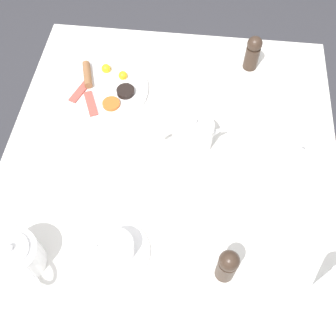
# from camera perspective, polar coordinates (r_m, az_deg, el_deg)

# --- Properties ---
(ground_plane) EXTENTS (8.00, 8.00, 0.00)m
(ground_plane) POSITION_cam_1_polar(r_m,az_deg,el_deg) (1.79, -0.00, -12.85)
(ground_plane) COLOR #333338
(table) EXTENTS (0.95, 1.14, 0.75)m
(table) POSITION_cam_1_polar(r_m,az_deg,el_deg) (1.16, -0.00, -2.29)
(table) COLOR silver
(table) RESTS_ON ground_plane
(breakfast_plate) EXTENTS (0.28, 0.28, 0.04)m
(breakfast_plate) POSITION_cam_1_polar(r_m,az_deg,el_deg) (1.29, -9.19, 11.36)
(breakfast_plate) COLOR white
(breakfast_plate) RESTS_ON table
(teapot_near) EXTENTS (0.20, 0.11, 0.12)m
(teapot_near) POSITION_cam_1_polar(r_m,az_deg,el_deg) (1.11, 3.53, 5.00)
(teapot_near) COLOR white
(teapot_near) RESTS_ON table
(teapot_far) EXTENTS (0.16, 0.14, 0.12)m
(teapot_far) POSITION_cam_1_polar(r_m,az_deg,el_deg) (1.01, -20.96, -11.92)
(teapot_far) COLOR white
(teapot_far) RESTS_ON table
(teacup_with_saucer_left) EXTENTS (0.16, 0.16, 0.06)m
(teacup_with_saucer_left) POSITION_cam_1_polar(r_m,az_deg,el_deg) (0.98, -7.35, -11.57)
(teacup_with_saucer_left) COLOR white
(teacup_with_saucer_left) RESTS_ON table
(teacup_with_saucer_right) EXTENTS (0.16, 0.16, 0.06)m
(teacup_with_saucer_right) POSITION_cam_1_polar(r_m,az_deg,el_deg) (1.15, 16.49, 2.54)
(teacup_with_saucer_right) COLOR white
(teacup_with_saucer_right) RESTS_ON table
(water_glass_tall) EXTENTS (0.07, 0.07, 0.13)m
(water_glass_tall) POSITION_cam_1_polar(r_m,az_deg,el_deg) (0.98, 23.21, -15.77)
(water_glass_tall) COLOR white
(water_glass_tall) RESTS_ON table
(pepper_grinder) EXTENTS (0.05, 0.05, 0.12)m
(pepper_grinder) POSITION_cam_1_polar(r_m,az_deg,el_deg) (0.93, 8.60, -13.80)
(pepper_grinder) COLOR #38281E
(pepper_grinder) RESTS_ON table
(salt_grinder) EXTENTS (0.05, 0.05, 0.12)m
(salt_grinder) POSITION_cam_1_polar(r_m,az_deg,el_deg) (1.33, 12.21, 16.11)
(salt_grinder) COLOR #38281E
(salt_grinder) RESTS_ON table
(knife_by_plate) EXTENTS (0.19, 0.13, 0.00)m
(knife_by_plate) POSITION_cam_1_polar(r_m,az_deg,el_deg) (1.34, 2.37, 14.09)
(knife_by_plate) COLOR silver
(knife_by_plate) RESTS_ON table
(spoon_for_tea) EXTENTS (0.13, 0.11, 0.00)m
(spoon_for_tea) POSITION_cam_1_polar(r_m,az_deg,el_deg) (1.09, -7.17, -1.43)
(spoon_for_tea) COLOR silver
(spoon_for_tea) RESTS_ON table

